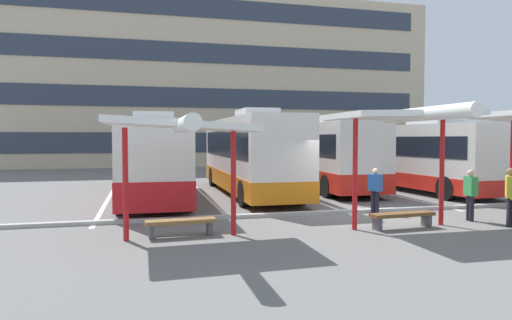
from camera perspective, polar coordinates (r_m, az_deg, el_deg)
The scene contains 19 objects.
ground_plane at distance 15.28m, azimuth 12.44°, elevation -6.93°, with size 160.00×160.00×0.00m, color slate.
terminal_building at distance 48.05m, azimuth -6.01°, elevation 9.21°, with size 41.75×14.35×18.63m.
coach_bus_0 at distance 19.48m, azimuth -12.83°, elevation -0.05°, with size 2.72×10.95×3.55m.
coach_bus_1 at distance 20.60m, azimuth -0.83°, elevation 0.59°, with size 2.55×10.85×3.80m.
coach_bus_2 at distance 23.56m, azimuth 7.98°, elevation 0.60°, with size 2.74×11.19×3.63m.
coach_bus_3 at distance 23.39m, azimuth 19.60°, elevation 0.40°, with size 3.15×10.24×3.54m.
lane_stripe_0 at distance 20.58m, azimuth -18.10°, elevation -4.49°, with size 0.16×14.00×0.01m, color white.
lane_stripe_1 at distance 20.70m, azimuth -6.67°, elevation -4.33°, with size 0.16×14.00×0.01m, color white.
lane_stripe_2 at distance 21.61m, azimuth 4.19°, elevation -4.01°, with size 0.16×14.00×0.01m, color white.
lane_stripe_3 at distance 23.23m, azimuth 13.86°, elevation -3.61°, with size 0.16×14.00×0.01m, color white.
lane_stripe_4 at distance 25.40m, azimuth 22.07°, elevation -3.19°, with size 0.16×14.00×0.01m, color white.
waiting_shelter_0 at distance 11.38m, azimuth -9.43°, elevation 4.04°, with size 3.74×4.21×3.09m.
bench_0 at distance 11.97m, azimuth -9.49°, elevation -7.96°, with size 1.84×0.55×0.45m.
waiting_shelter_1 at distance 13.27m, azimuth 18.41°, elevation 5.07°, with size 3.79×4.35×3.37m.
bench_1 at distance 13.51m, azimuth 18.05°, elevation -6.81°, with size 1.97×0.56×0.45m.
platform_kerb at distance 15.74m, azimuth 11.58°, elevation -6.42°, with size 44.00×0.24×0.12m, color #ADADA8.
waiting_passenger_1 at distance 15.42m, azimuth 25.52°, elevation -3.63°, with size 0.29×0.49×1.59m.
waiting_passenger_2 at distance 14.97m, azimuth 29.49°, elevation -3.60°, with size 0.48×0.52×1.71m.
waiting_passenger_3 at distance 15.87m, azimuth 14.85°, elevation -3.41°, with size 0.42×0.49×1.54m.
Camera 1 is at (-6.76, -13.46, 2.56)m, focal length 31.59 mm.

